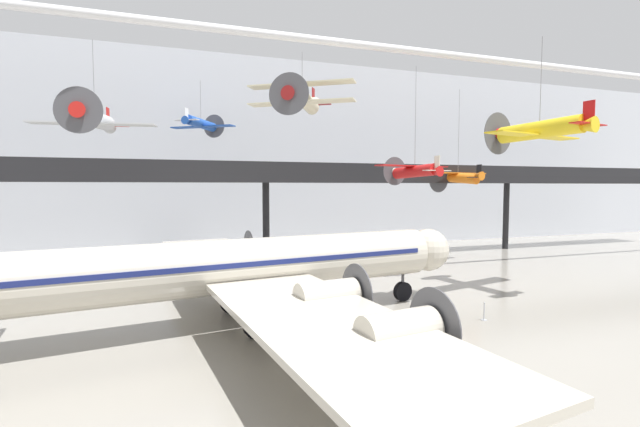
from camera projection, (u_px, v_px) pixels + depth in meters
The scene contains 12 objects.
ground_plane at pixel (351, 334), 22.56m from camera, with size 260.00×260.00×0.00m, color gray.
hangar_back_wall at pixel (249, 155), 53.25m from camera, with size 140.00×3.00×23.45m.
mezzanine_walkway at pixel (268, 179), 42.36m from camera, with size 110.00×3.20×10.15m.
ceiling_truss_beam at pixel (297, 38), 31.28m from camera, with size 120.00×0.60×0.60m.
airliner_silver_main at pixel (235, 267), 23.66m from camera, with size 30.61×34.96×9.06m.
suspended_plane_cream_biplane at pixel (302, 97), 33.84m from camera, with size 7.89×7.24×5.44m.
suspended_plane_silver_racer at pixel (95, 120), 31.15m from camera, with size 8.70×7.14×7.11m.
suspended_plane_blue_trainer at pixel (201, 124), 42.99m from camera, with size 6.27×5.77×5.41m.
suspended_plane_red_highwing at pixel (415, 171), 37.51m from camera, with size 7.52×6.20×10.30m.
suspended_plane_orange_highwing at pixel (458, 177), 46.39m from camera, with size 8.05×6.62×11.08m.
suspended_plane_yellow_lowwing at pixel (540, 130), 30.44m from camera, with size 9.24×7.65×8.05m.
stanchion_barrier at pixel (484, 315), 24.78m from camera, with size 0.36×0.36×1.08m.
Camera 1 is at (-8.58, -20.44, 7.76)m, focal length 24.00 mm.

